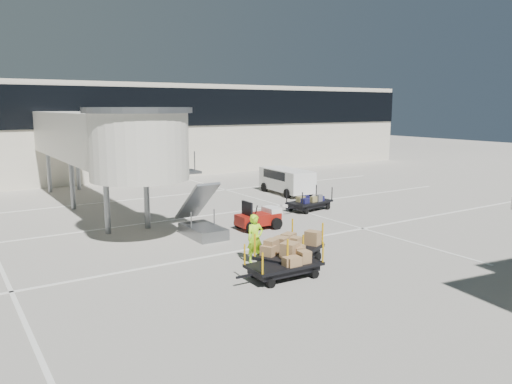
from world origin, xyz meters
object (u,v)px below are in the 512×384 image
Objects in this scene: suitcase_cart at (309,203)px; minivan at (286,179)px; box_cart_near at (290,251)px; baggage_tug at (259,218)px; box_cart_far at (281,265)px; ground_worker at (255,238)px.

minivan is (2.27, 5.42, 0.58)m from suitcase_cart.
box_cart_near is at bearing -142.40° from suitcase_cart.
baggage_tug is 5.99m from box_cart_near.
suitcase_cart is at bearing -109.14° from minivan.
suitcase_cart is at bearing 48.28° from box_cart_far.
box_cart_far is at bearing -163.27° from box_cart_near.
box_cart_far is (-3.37, -6.58, -0.03)m from baggage_tug.
ground_worker reaches higher than box_cart_far.
ground_worker is (-8.04, -6.65, 0.51)m from suitcase_cart.
minivan is at bearing 55.06° from box_cart_far.
minivan is (9.40, 13.13, 0.46)m from box_cart_near.
suitcase_cart is 12.03m from box_cart_far.
box_cart_far is (-1.15, -1.02, -0.09)m from box_cart_near.
suitcase_cart is 10.50m from box_cart_near.
baggage_tug is at bearing 43.30° from box_cart_near.
baggage_tug is at bearing -129.88° from minivan.
ground_worker is at bearing -150.05° from suitcase_cart.
ground_worker is at bearing -123.70° from baggage_tug.
box_cart_near is 0.80× the size of minivan.
suitcase_cart is 5.91m from minivan.
ground_worker is 15.87m from minivan.
box_cart_far is 1.71× the size of ground_worker.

